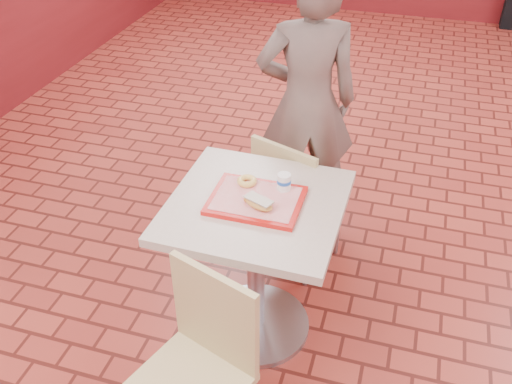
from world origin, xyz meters
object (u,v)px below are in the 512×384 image
(main_table, at_px, (256,248))
(ring_donut, at_px, (247,181))
(chair_main_back, at_px, (293,198))
(serving_tray, at_px, (256,200))
(long_john_donut, at_px, (258,203))
(chair_main_front, at_px, (199,361))
(paper_cup, at_px, (284,182))
(customer, at_px, (307,103))

(main_table, xyz_separation_m, ring_donut, (-0.07, 0.10, 0.32))
(chair_main_back, bearing_deg, serving_tray, 104.67)
(main_table, xyz_separation_m, long_john_donut, (0.03, -0.06, 0.32))
(chair_main_back, relative_size, long_john_donut, 5.38)
(chair_main_front, bearing_deg, long_john_donut, 102.86)
(chair_main_back, height_order, paper_cup, paper_cup)
(main_table, distance_m, serving_tray, 0.29)
(ring_donut, relative_size, long_john_donut, 0.57)
(main_table, xyz_separation_m, serving_tray, (-0.00, 0.00, 0.29))
(customer, height_order, ring_donut, customer)
(ring_donut, bearing_deg, chair_main_back, 73.78)
(customer, height_order, paper_cup, customer)
(chair_main_front, bearing_deg, paper_cup, 98.77)
(chair_main_back, bearing_deg, customer, -63.99)
(chair_main_front, xyz_separation_m, customer, (0.05, 1.71, 0.34))
(serving_tray, bearing_deg, customer, 89.52)
(chair_main_back, distance_m, ring_donut, 0.61)
(chair_main_front, distance_m, chair_main_back, 1.22)
(main_table, distance_m, long_john_donut, 0.33)
(chair_main_front, height_order, long_john_donut, long_john_donut)
(paper_cup, bearing_deg, long_john_donut, -114.37)
(chair_main_back, xyz_separation_m, long_john_donut, (-0.03, -0.61, 0.40))
(serving_tray, bearing_deg, chair_main_back, 84.16)
(main_table, bearing_deg, long_john_donut, -65.24)
(ring_donut, bearing_deg, long_john_donut, -57.29)
(chair_main_front, relative_size, customer, 0.54)
(long_john_donut, bearing_deg, chair_main_back, 87.41)
(main_table, relative_size, serving_tray, 2.00)
(chair_main_back, xyz_separation_m, ring_donut, (-0.13, -0.45, 0.39))
(chair_main_front, bearing_deg, chair_main_back, 104.83)
(customer, height_order, serving_tray, customer)
(chair_main_back, relative_size, serving_tray, 2.10)
(ring_donut, distance_m, long_john_donut, 0.19)
(chair_main_back, distance_m, paper_cup, 0.61)
(chair_main_front, distance_m, customer, 1.75)
(main_table, relative_size, customer, 0.50)
(serving_tray, bearing_deg, paper_cup, 45.34)
(chair_main_back, distance_m, serving_tray, 0.66)
(chair_main_front, height_order, chair_main_back, chair_main_front)
(main_table, xyz_separation_m, paper_cup, (0.10, 0.11, 0.34))
(main_table, height_order, serving_tray, serving_tray)
(main_table, relative_size, chair_main_front, 0.93)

